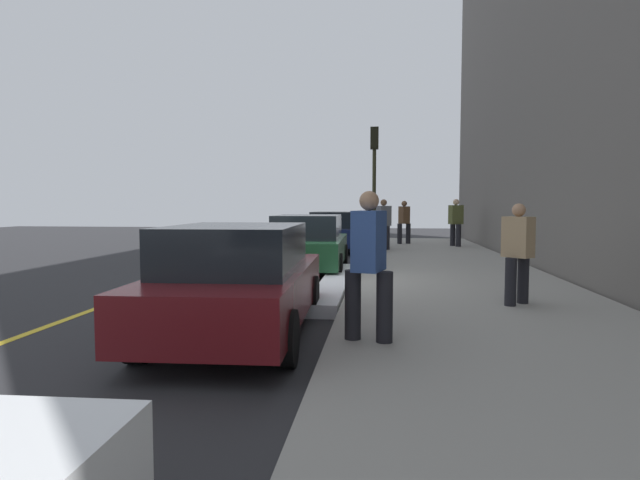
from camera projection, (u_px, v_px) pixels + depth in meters
ground_plane at (308, 283)px, 11.91m from camera, size 56.00×56.00×0.00m
sidewalk at (456, 282)px, 11.52m from camera, size 28.00×4.60×0.15m
lane_stripe_centre at (173, 280)px, 12.28m from camera, size 28.00×0.14×0.01m
snow_bank_curb at (335, 284)px, 10.96m from camera, size 5.74×0.56×0.22m
parked_car_maroon at (239, 281)px, 7.05m from camera, size 4.45×2.01×1.51m
parked_car_green at (309, 244)px, 13.65m from camera, size 4.36×1.97×1.51m
parked_car_navy at (335, 231)px, 19.91m from camera, size 4.23×1.98×1.51m
pedestrian_tan_coat at (518, 251)px, 8.50m from camera, size 0.52×0.51×1.65m
pedestrian_blue_coat at (369, 261)px, 6.22m from camera, size 0.55×0.58×1.79m
pedestrian_grey_coat at (384, 223)px, 19.06m from camera, size 0.55×0.58×1.82m
pedestrian_olive_coat at (456, 221)px, 20.42m from camera, size 0.57×0.58×1.85m
pedestrian_brown_coat at (404, 221)px, 21.73m from camera, size 0.56×0.56×1.79m
traffic_light_pole at (374, 168)px, 16.85m from camera, size 0.35×0.26×4.11m
rolling_suitcase at (379, 242)px, 18.59m from camera, size 0.34×0.22×0.98m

